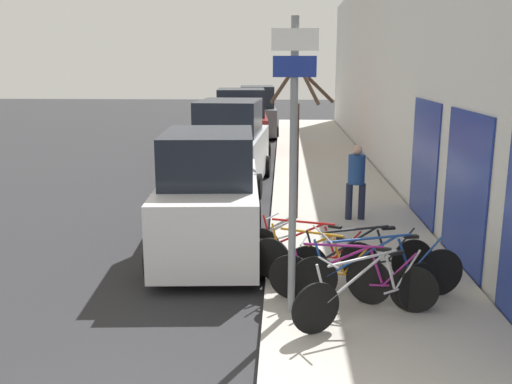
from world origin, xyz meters
name	(u,v)px	position (x,y,z in m)	size (l,w,h in m)	color
ground_plane	(236,192)	(0.00, 11.20, 0.00)	(80.00, 80.00, 0.00)	#28282B
sidewalk_curb	(325,171)	(2.60, 14.00, 0.07)	(3.20, 32.00, 0.15)	#ADA89E
building_facade	(387,70)	(4.35, 13.90, 3.23)	(0.23, 32.00, 6.50)	silver
signpost	(293,157)	(1.38, 3.33, 2.27)	(0.57, 0.12, 3.84)	gray
bicycle_0	(369,293)	(2.38, 3.10, 0.54)	(2.02, 1.11, 0.92)	black
bicycle_1	(351,279)	(2.20, 3.58, 0.54)	(2.27, 0.66, 0.90)	black
bicycle_2	(378,272)	(2.60, 3.79, 0.56)	(2.51, 0.66, 0.96)	black
bicycle_3	(318,266)	(1.77, 4.07, 0.54)	(1.94, 1.22, 0.92)	black
bicycle_4	(360,260)	(2.42, 4.34, 0.54)	(2.29, 0.64, 0.92)	black
bicycle_5	(310,251)	(1.69, 4.79, 0.53)	(2.09, 1.00, 0.88)	black
parked_car_0	(210,199)	(-0.07, 6.14, 1.02)	(2.14, 4.28, 2.26)	silver
parked_car_1	(230,148)	(-0.23, 11.96, 1.10)	(2.18, 4.79, 2.43)	#B2B7BC
parked_car_2	(241,126)	(-0.33, 17.65, 1.12)	(2.31, 4.32, 2.49)	maroon
parked_car_3	(257,114)	(0.00, 23.47, 1.06)	(2.13, 4.46, 2.37)	#51565B
pedestrian_near	(356,177)	(2.81, 8.08, 1.08)	(0.42, 0.36, 1.60)	#1E2338
street_tree	(296,148)	(1.52, 8.14, 1.66)	(1.40, 0.94, 3.39)	#4C3828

